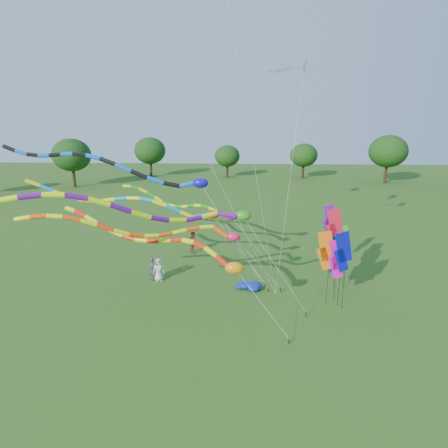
{
  "coord_description": "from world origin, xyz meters",
  "views": [
    {
      "loc": [
        0.35,
        -17.76,
        10.88
      ],
      "look_at": [
        -0.77,
        4.1,
        4.8
      ],
      "focal_mm": 30.0,
      "sensor_mm": 36.0,
      "label": 1
    }
  ],
  "objects_px": {
    "tube_kite_orange": "(158,230)",
    "tube_kite_red": "(169,244)",
    "person_a": "(159,270)",
    "person_b": "(152,269)",
    "person_c": "(193,242)",
    "blue_nylon_heap": "(247,284)"
  },
  "relations": [
    {
      "from": "tube_kite_red",
      "to": "person_a",
      "type": "xyz_separation_m",
      "value": [
        -1.74,
        4.45,
        -3.4
      ]
    },
    {
      "from": "blue_nylon_heap",
      "to": "tube_kite_orange",
      "type": "bearing_deg",
      "value": -153.89
    },
    {
      "from": "tube_kite_orange",
      "to": "person_a",
      "type": "distance_m",
      "value": 5.23
    },
    {
      "from": "blue_nylon_heap",
      "to": "person_a",
      "type": "bearing_deg",
      "value": 172.63
    },
    {
      "from": "tube_kite_red",
      "to": "person_a",
      "type": "distance_m",
      "value": 5.86
    },
    {
      "from": "tube_kite_red",
      "to": "person_a",
      "type": "bearing_deg",
      "value": 134.71
    },
    {
      "from": "tube_kite_red",
      "to": "person_a",
      "type": "relative_size",
      "value": 7.92
    },
    {
      "from": "tube_kite_orange",
      "to": "tube_kite_red",
      "type": "bearing_deg",
      "value": -67.39
    },
    {
      "from": "tube_kite_red",
      "to": "person_c",
      "type": "xyz_separation_m",
      "value": [
        -0.09,
        10.41,
        -3.31
      ]
    },
    {
      "from": "tube_kite_red",
      "to": "blue_nylon_heap",
      "type": "xyz_separation_m",
      "value": [
        4.41,
        3.65,
        -4.0
      ]
    },
    {
      "from": "tube_kite_red",
      "to": "tube_kite_orange",
      "type": "bearing_deg",
      "value": 150.69
    },
    {
      "from": "person_a",
      "to": "person_c",
      "type": "xyz_separation_m",
      "value": [
        1.65,
        5.96,
        0.09
      ]
    },
    {
      "from": "person_a",
      "to": "tube_kite_red",
      "type": "bearing_deg",
      "value": -84.56
    },
    {
      "from": "tube_kite_orange",
      "to": "blue_nylon_heap",
      "type": "bearing_deg",
      "value": 11.43
    },
    {
      "from": "tube_kite_orange",
      "to": "blue_nylon_heap",
      "type": "xyz_separation_m",
      "value": [
        5.24,
        2.57,
        -4.5
      ]
    },
    {
      "from": "tube_kite_red",
      "to": "person_b",
      "type": "relative_size",
      "value": 7.79
    },
    {
      "from": "blue_nylon_heap",
      "to": "person_c",
      "type": "distance_m",
      "value": 8.15
    },
    {
      "from": "person_a",
      "to": "person_b",
      "type": "height_order",
      "value": "person_b"
    },
    {
      "from": "tube_kite_orange",
      "to": "person_b",
      "type": "xyz_separation_m",
      "value": [
        -1.41,
        3.41,
        -3.89
      ]
    },
    {
      "from": "person_b",
      "to": "person_c",
      "type": "bearing_deg",
      "value": 124.79
    },
    {
      "from": "person_a",
      "to": "person_c",
      "type": "bearing_deg",
      "value": 58.66
    },
    {
      "from": "person_c",
      "to": "blue_nylon_heap",
      "type": "bearing_deg",
      "value": -170.73
    }
  ]
}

